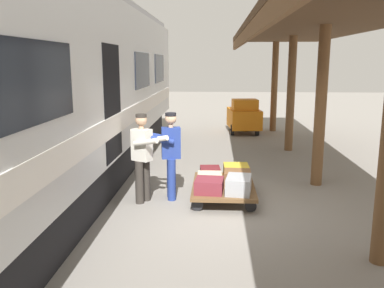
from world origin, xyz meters
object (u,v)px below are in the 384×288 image
luggage_cart (223,187)px  suitcase_brown_leather (237,178)px  suitcase_gray_aluminum (239,185)px  suitcase_cream_canvas (210,179)px  train_car (28,96)px  baggage_tug (244,117)px  suitcase_burgundy_valise (209,186)px  porter_by_door (143,155)px  suitcase_yellow_case (236,171)px  porter_in_overalls (170,153)px  suitcase_maroon_trunk (210,172)px

luggage_cart → suitcase_brown_leather: 0.33m
suitcase_gray_aluminum → suitcase_cream_canvas: size_ratio=1.24×
suitcase_gray_aluminum → suitcase_cream_canvas: suitcase_gray_aluminum is taller
train_car → luggage_cart: 3.97m
baggage_tug → suitcase_brown_leather: bearing=85.4°
suitcase_cream_canvas → suitcase_brown_leather: bearing=180.0°
train_car → baggage_tug: bearing=-117.4°
baggage_tug → suitcase_burgundy_valise: bearing=81.9°
suitcase_brown_leather → baggage_tug: (-0.62, -7.67, 0.20)m
suitcase_burgundy_valise → porter_by_door: (1.26, -0.20, 0.52)m
suitcase_yellow_case → suitcase_brown_leather: (0.00, 0.49, 0.00)m
luggage_cart → baggage_tug: (-0.89, -7.67, 0.38)m
suitcase_cream_canvas → porter_by_door: (1.26, 0.29, 0.53)m
suitcase_brown_leather → suitcase_cream_canvas: 0.54m
porter_in_overalls → suitcase_cream_canvas: bearing=-175.3°
suitcase_brown_leather → porter_by_door: (1.80, 0.29, 0.50)m
suitcase_brown_leather → porter_in_overalls: (1.31, 0.06, 0.50)m
porter_by_door → suitcase_burgundy_valise: bearing=171.2°
luggage_cart → porter_in_overalls: (1.04, 0.06, 0.68)m
suitcase_cream_canvas → baggage_tug: (-1.16, -7.67, 0.24)m
suitcase_yellow_case → porter_in_overalls: size_ratio=0.32×
luggage_cart → porter_by_door: 1.70m
luggage_cart → baggage_tug: bearing=-96.6°
suitcase_maroon_trunk → baggage_tug: baggage_tug is taller
suitcase_gray_aluminum → porter_by_door: bearing=-6.2°
luggage_cart → suitcase_burgundy_valise: (0.27, 0.49, 0.17)m
suitcase_gray_aluminum → porter_by_door: porter_by_door is taller
porter_by_door → suitcase_yellow_case: bearing=-156.5°
suitcase_yellow_case → suitcase_maroon_trunk: suitcase_yellow_case is taller
suitcase_yellow_case → porter_in_overalls: 1.51m
suitcase_yellow_case → porter_by_door: 2.03m
porter_by_door → baggage_tug: 8.33m
suitcase_brown_leather → suitcase_maroon_trunk: 0.73m
suitcase_burgundy_valise → suitcase_yellow_case: bearing=-118.9°
luggage_cart → suitcase_cream_canvas: 0.31m
suitcase_brown_leather → suitcase_gray_aluminum: size_ratio=0.80×
porter_by_door → baggage_tug: porter_by_door is taller
suitcase_burgundy_valise → porter_in_overalls: (0.77, -0.43, 0.52)m
suitcase_burgundy_valise → porter_in_overalls: bearing=-29.0°
suitcase_maroon_trunk → porter_in_overalls: 1.09m
suitcase_brown_leather → suitcase_maroon_trunk: bearing=-42.2°
suitcase_maroon_trunk → porter_in_overalls: size_ratio=0.27×
luggage_cart → suitcase_cream_canvas: (0.27, 0.00, 0.15)m
suitcase_yellow_case → suitcase_gray_aluminum: size_ratio=0.86×
suitcase_burgundy_valise → porter_in_overalls: 1.02m
suitcase_brown_leather → porter_by_door: 1.89m
luggage_cart → suitcase_maroon_trunk: size_ratio=3.91×
suitcase_yellow_case → porter_in_overalls: porter_in_overalls is taller
porter_by_door → baggage_tug: bearing=-106.9°
suitcase_gray_aluminum → porter_by_door: 1.87m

